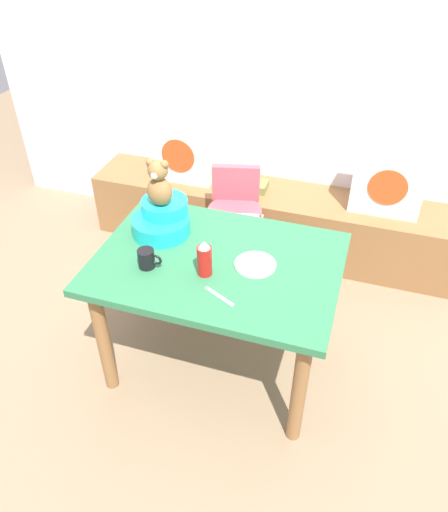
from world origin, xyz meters
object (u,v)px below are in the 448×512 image
(pillow_floral_left, at_px, (182,151))
(ketchup_bottle, at_px, (204,259))
(dining_table, at_px, (218,278))
(coffee_mug, at_px, (147,259))
(highchair, at_px, (235,214))
(infant_seat_teal, at_px, (162,219))
(pillow_floral_right, at_px, (388,182))
(dinner_plate_near, at_px, (255,265))
(book_stack, at_px, (253,185))
(teddy_bear, at_px, (159,184))

(pillow_floral_left, relative_size, ketchup_bottle, 2.38)
(dining_table, relative_size, coffee_mug, 9.88)
(highchair, distance_m, ketchup_bottle, 0.91)
(infant_seat_teal, bearing_deg, ketchup_bottle, -39.00)
(dining_table, bearing_deg, pillow_floral_right, 57.03)
(infant_seat_teal, bearing_deg, dinner_plate_near, -14.18)
(dinner_plate_near, bearing_deg, pillow_floral_left, 126.33)
(pillow_floral_right, height_order, book_stack, pillow_floral_right)
(infant_seat_teal, bearing_deg, book_stack, 78.16)
(dinner_plate_near, bearing_deg, coffee_mug, -161.22)
(ketchup_bottle, bearing_deg, pillow_floral_left, 116.35)
(pillow_floral_left, distance_m, book_stack, 0.55)
(book_stack, distance_m, infant_seat_teal, 1.10)
(dining_table, relative_size, infant_seat_teal, 3.59)
(infant_seat_teal, bearing_deg, pillow_floral_left, 106.72)
(book_stack, xyz_separation_m, coffee_mug, (-0.16, -1.33, 0.30))
(infant_seat_teal, distance_m, dinner_plate_near, 0.56)
(book_stack, bearing_deg, coffee_mug, -97.07)
(ketchup_bottle, height_order, dinner_plate_near, ketchup_bottle)
(pillow_floral_left, height_order, dinner_plate_near, pillow_floral_left)
(teddy_bear, bearing_deg, coffee_mug, -80.46)
(teddy_bear, relative_size, ketchup_bottle, 1.35)
(pillow_floral_right, xyz_separation_m, ketchup_bottle, (-0.77, -1.27, 0.15))
(ketchup_bottle, xyz_separation_m, coffee_mug, (-0.28, -0.04, -0.04))
(dining_table, bearing_deg, infant_seat_teal, 156.89)
(highchair, relative_size, ketchup_bottle, 4.27)
(pillow_floral_right, bearing_deg, pillow_floral_left, 180.00)
(coffee_mug, bearing_deg, infant_seat_teal, 99.52)
(pillow_floral_right, xyz_separation_m, book_stack, (-0.89, 0.02, -0.19))
(book_stack, xyz_separation_m, highchair, (-0.00, -0.44, 0.03))
(highchair, bearing_deg, book_stack, 89.94)
(pillow_floral_right, distance_m, infant_seat_teal, 1.50)
(pillow_floral_left, relative_size, book_stack, 2.20)
(highchair, distance_m, coffee_mug, 0.94)
(dining_table, bearing_deg, coffee_mug, -153.39)
(pillow_floral_left, bearing_deg, infant_seat_teal, -73.28)
(dining_table, xyz_separation_m, teddy_bear, (-0.35, 0.15, 0.39))
(dining_table, xyz_separation_m, ketchup_bottle, (-0.02, -0.11, 0.20))
(dining_table, height_order, teddy_bear, teddy_bear)
(teddy_bear, distance_m, ketchup_bottle, 0.46)
(infant_seat_teal, bearing_deg, teddy_bear, -90.00)
(book_stack, distance_m, dinner_plate_near, 1.23)
(pillow_floral_left, relative_size, dinner_plate_near, 2.20)
(book_stack, height_order, highchair, highchair)
(teddy_bear, relative_size, dinner_plate_near, 1.25)
(pillow_floral_left, relative_size, dining_table, 0.37)
(coffee_mug, relative_size, dinner_plate_near, 0.60)
(pillow_floral_left, height_order, infant_seat_teal, same)
(dining_table, xyz_separation_m, dinner_plate_near, (0.19, 0.01, 0.12))
(book_stack, height_order, coffee_mug, coffee_mug)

